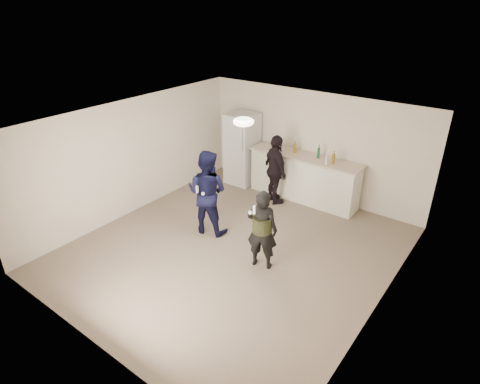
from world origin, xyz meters
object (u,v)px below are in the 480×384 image
Objects in this scene: counter at (304,179)px; shaker at (273,145)px; fridge at (242,149)px; woman at (262,230)px; man at (207,192)px; spectator at (276,170)px.

shaker is (-0.87, -0.02, 0.65)m from counter.
fridge is 3.63m from woman.
woman is at bearing 153.45° from man.
woman is (1.56, -2.74, -0.43)m from shaker.
man is at bearing 110.43° from spectator.
fridge is at bearing -64.69° from woman.
counter is 1.59× the size of spectator.
fridge is at bearing -177.70° from counter.
counter is 1.44× the size of fridge.
shaker is 2.43m from man.
counter is 1.09m from shaker.
man reaches higher than counter.
fridge is 0.92m from shaker.
counter is 15.29× the size of shaker.
spectator reaches higher than shaker.
fridge is 1.03× the size of man.
spectator is (0.42, 1.87, -0.06)m from man.
man is 1.17× the size of woman.
fridge is 1.10× the size of spectator.
man reaches higher than spectator.
shaker is 0.10× the size of man.
man is at bearing -89.79° from shaker.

